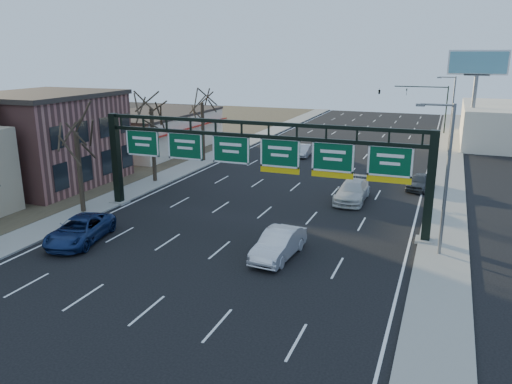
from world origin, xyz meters
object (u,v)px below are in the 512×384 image
at_px(sign_gantry, 257,158).
at_px(car_blue_suv, 80,230).
at_px(car_silver_sedan, 279,244).
at_px(car_white_wagon, 352,191).

bearing_deg(sign_gantry, car_blue_suv, -138.75).
bearing_deg(car_silver_sedan, car_white_wagon, 86.22).
height_order(sign_gantry, car_white_wagon, sign_gantry).
relative_size(car_blue_suv, car_white_wagon, 1.00).
xyz_separation_m(car_blue_suv, car_white_wagon, (14.51, 15.38, 0.03)).
bearing_deg(car_white_wagon, sign_gantry, -126.24).
xyz_separation_m(sign_gantry, car_blue_suv, (-9.06, -7.95, -3.84)).
relative_size(sign_gantry, car_white_wagon, 4.32).
bearing_deg(sign_gantry, car_white_wagon, 53.76).
distance_m(car_silver_sedan, car_white_wagon, 13.32).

